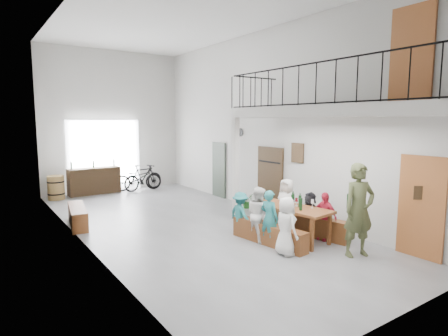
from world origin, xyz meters
TOP-DOWN VIEW (x-y plane):
  - floor at (0.00, 0.00)m, footprint 12.00×12.00m
  - room_walls at (0.00, 0.00)m, footprint 12.00×12.00m
  - gateway_portal at (-0.40, 5.94)m, footprint 2.80×0.08m
  - right_wall_decor at (2.70, -1.87)m, footprint 0.07×8.28m
  - balcony at (1.98, -3.13)m, footprint 1.52×5.62m
  - tasting_table at (1.37, -2.56)m, footprint 1.03×2.02m
  - bench_inner at (0.71, -2.53)m, footprint 0.56×2.04m
  - bench_wall at (1.90, -2.53)m, footprint 0.77×2.20m
  - tableware at (1.42, -2.69)m, footprint 0.48×0.53m
  - side_bench at (-2.50, 1.53)m, footprint 0.66×1.81m
  - oak_barrel at (-2.33, 5.37)m, footprint 0.58×0.58m
  - serving_counter at (-0.91, 5.65)m, footprint 1.92×0.62m
  - counter_bottles at (-0.92, 5.68)m, footprint 1.66×0.11m
  - guest_left_a at (0.55, -3.25)m, footprint 0.46×0.64m
  - guest_left_b at (0.65, -2.62)m, footprint 0.39×0.51m
  - guest_left_c at (0.67, -2.22)m, footprint 0.50×0.64m
  - guest_left_d at (0.55, -1.67)m, footprint 0.41×0.70m
  - guest_right_a at (1.98, -3.04)m, footprint 0.31×0.68m
  - guest_right_b at (2.01, -2.55)m, footprint 0.43×1.02m
  - guest_right_c at (1.92, -1.83)m, footprint 0.54×0.71m
  - host_standing at (1.75, -4.13)m, footprint 0.81×0.64m
  - potted_plant at (2.45, 0.52)m, footprint 0.51×0.48m
  - bicycle_near at (0.75, 5.46)m, footprint 1.96×1.07m
  - bicycle_far at (0.89, 5.25)m, footprint 1.81×0.84m

SIDE VIEW (x-z plane):
  - floor at x=0.00m, z-range 0.00..0.00m
  - potted_plant at x=2.45m, z-range 0.00..0.45m
  - bench_inner at x=0.71m, z-range 0.00..0.46m
  - side_bench at x=-2.50m, z-range 0.00..0.50m
  - bench_wall at x=1.90m, z-range 0.00..0.50m
  - oak_barrel at x=-2.33m, z-range 0.00..0.85m
  - bicycle_near at x=0.75m, z-range 0.00..0.98m
  - serving_counter at x=-0.91m, z-range 0.00..1.00m
  - bicycle_far at x=0.89m, z-range 0.00..1.05m
  - guest_right_b at x=2.01m, z-range 0.00..1.06m
  - guest_left_d at x=0.55m, z-range 0.00..1.08m
  - guest_right_a at x=1.98m, z-range 0.00..1.14m
  - guest_left_a at x=0.55m, z-range 0.00..1.23m
  - guest_left_b at x=0.65m, z-range 0.00..1.26m
  - guest_left_c at x=0.67m, z-range 0.00..1.28m
  - guest_right_c at x=1.92m, z-range 0.00..1.30m
  - tasting_table at x=1.37m, z-range 0.31..1.10m
  - tableware at x=1.42m, z-range 0.76..1.11m
  - host_standing at x=1.75m, z-range 0.00..1.94m
  - counter_bottles at x=-0.92m, z-range 1.00..1.28m
  - gateway_portal at x=-0.40m, z-range 0.00..2.80m
  - right_wall_decor at x=2.70m, z-range -0.80..4.28m
  - balcony at x=1.98m, z-range 0.97..4.96m
  - room_walls at x=0.00m, z-range -2.45..9.55m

